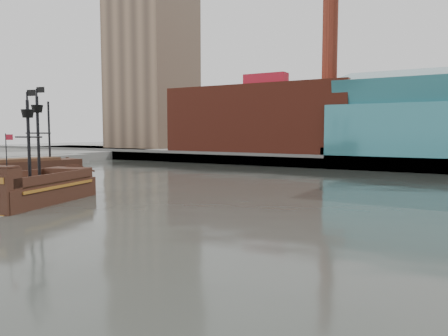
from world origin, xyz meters
The scene contains 6 objects.
ground centered at (0.00, 0.00, 0.00)m, with size 400.00×400.00×0.00m, color #2B2E28.
promenade_far centered at (0.00, 92.00, 1.00)m, with size 220.00×60.00×2.00m, color slate.
seawall centered at (0.00, 62.50, 1.30)m, with size 220.00×1.00×2.60m, color #4C4C49.
skyline centered at (5.21, 84.56, 24.55)m, with size 149.00×45.00×62.00m.
pirate_ship centered at (-17.12, 8.94, 1.13)m, with size 8.95×17.35×12.46m.
docked_vessel centered at (-48.59, 29.02, 0.90)m, with size 8.38×21.33×14.16m.
Camera 1 is at (21.05, -18.17, 7.13)m, focal length 35.00 mm.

